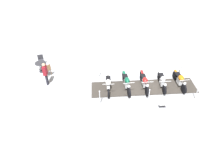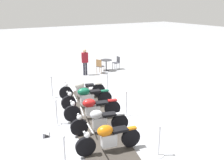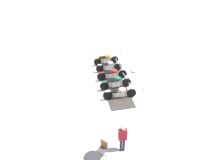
% 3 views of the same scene
% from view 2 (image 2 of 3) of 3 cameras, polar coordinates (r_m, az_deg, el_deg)
% --- Properties ---
extents(ground_plane, '(80.00, 80.00, 0.00)m').
position_cam_2_polar(ground_plane, '(10.00, -4.36, -8.98)').
color(ground_plane, '#A8AAB2').
extents(display_platform, '(3.26, 7.07, 0.05)m').
position_cam_2_polar(display_platform, '(9.99, -4.36, -8.86)').
color(display_platform, '#38332D').
rests_on(display_platform, ground_plane).
extents(motorcycle_cream, '(2.13, 0.92, 0.93)m').
position_cam_2_polar(motorcycle_cream, '(11.94, -6.99, -2.03)').
color(motorcycle_cream, black).
rests_on(motorcycle_cream, display_platform).
extents(motorcycle_forest, '(2.23, 0.72, 0.92)m').
position_cam_2_polar(motorcycle_forest, '(10.84, -5.90, -3.90)').
color(motorcycle_forest, black).
rests_on(motorcycle_forest, display_platform).
extents(motorcycle_maroon, '(2.22, 0.83, 0.95)m').
position_cam_2_polar(motorcycle_maroon, '(9.78, -4.65, -6.35)').
color(motorcycle_maroon, black).
rests_on(motorcycle_maroon, display_platform).
extents(motorcycle_chrome, '(1.99, 0.87, 0.90)m').
position_cam_2_polar(motorcycle_chrome, '(8.74, -3.01, -9.34)').
color(motorcycle_chrome, black).
rests_on(motorcycle_chrome, display_platform).
extents(motorcycle_copper, '(2.05, 0.68, 0.90)m').
position_cam_2_polar(motorcycle_copper, '(7.73, -0.95, -12.94)').
color(motorcycle_copper, black).
rests_on(motorcycle_copper, display_platform).
extents(stanchion_right_mid, '(0.32, 0.32, 1.01)m').
position_cam_2_polar(stanchion_right_mid, '(9.70, -12.50, -8.06)').
color(stanchion_right_mid, silver).
rests_on(stanchion_right_mid, ground_plane).
extents(stanchion_right_front, '(0.35, 0.35, 1.08)m').
position_cam_2_polar(stanchion_right_front, '(12.43, -13.51, -2.45)').
color(stanchion_right_front, silver).
rests_on(stanchion_right_front, ground_plane).
extents(stanchion_left_rear, '(0.33, 0.33, 1.01)m').
position_cam_2_polar(stanchion_left_rear, '(7.82, 10.65, -14.62)').
color(stanchion_left_rear, silver).
rests_on(stanchion_left_rear, ground_plane).
extents(stanchion_left_mid, '(0.30, 0.30, 1.06)m').
position_cam_2_polar(stanchion_left_mid, '(10.18, 3.28, -6.16)').
color(stanchion_left_mid, silver).
rests_on(stanchion_left_mid, ground_plane).
extents(stanchion_left_front, '(0.28, 0.28, 1.10)m').
position_cam_2_polar(stanchion_left_front, '(12.79, -1.08, -1.04)').
color(stanchion_left_front, silver).
rests_on(stanchion_left_front, ground_plane).
extents(info_placard, '(0.32, 0.46, 0.21)m').
position_cam_2_polar(info_placard, '(9.15, -14.93, -11.74)').
color(info_placard, '#333338').
rests_on(info_placard, ground_plane).
extents(cafe_table, '(0.76, 0.76, 0.75)m').
position_cam_2_polar(cafe_table, '(16.87, -1.34, 4.01)').
color(cafe_table, '#2D2D33').
rests_on(cafe_table, ground_plane).
extents(cafe_chair_near_table, '(0.42, 0.42, 0.88)m').
position_cam_2_polar(cafe_chair_near_table, '(17.25, 1.10, 4.17)').
color(cafe_chair_near_table, '#2D2D33').
rests_on(cafe_chair_near_table, ground_plane).
extents(cafe_chair_across_table, '(0.55, 0.55, 0.94)m').
position_cam_2_polar(cafe_chair_across_table, '(16.19, -2.82, 3.34)').
color(cafe_chair_across_table, olive).
rests_on(cafe_chair_across_table, ground_plane).
extents(bystander_person, '(0.45, 0.33, 1.66)m').
position_cam_2_polar(bystander_person, '(15.80, -6.21, 4.61)').
color(bystander_person, '#23232D').
rests_on(bystander_person, ground_plane).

